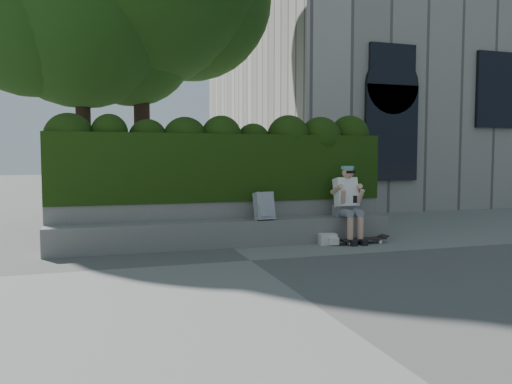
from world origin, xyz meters
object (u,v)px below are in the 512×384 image
object	(u,v)px
person	(347,201)
skateboard	(363,239)
backpack_ground	(328,239)
backpack_plaid	(264,206)

from	to	relation	value
person	skateboard	distance (m)	0.75
person	skateboard	bearing A→B (deg)	-58.94
skateboard	backpack_ground	world-z (taller)	backpack_ground
backpack_ground	skateboard	bearing A→B (deg)	-0.33
skateboard	backpack_plaid	xyz separation A→B (m)	(-1.73, 0.36, 0.61)
person	backpack_plaid	bearing A→B (deg)	177.02
person	backpack_ground	distance (m)	0.82
person	skateboard	xyz separation A→B (m)	(0.17, -0.28, -0.68)
person	backpack_plaid	size ratio (longest dim) A/B	2.87
person	backpack_ground	xyz separation A→B (m)	(-0.47, -0.17, -0.66)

